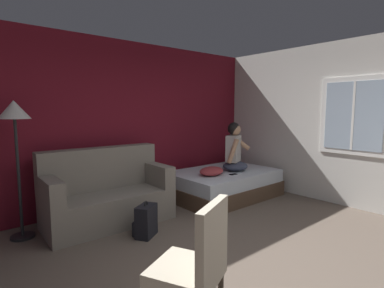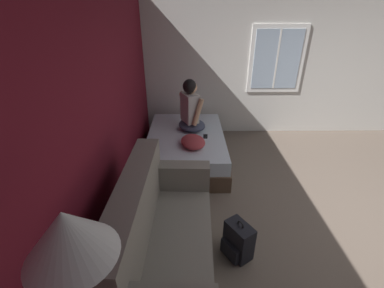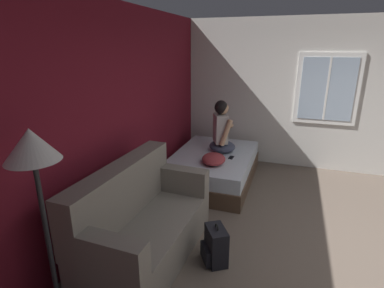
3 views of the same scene
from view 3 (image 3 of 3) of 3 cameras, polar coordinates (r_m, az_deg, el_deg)
The scene contains 10 objects.
ground_plane at distance 3.78m, azimuth 31.10°, elevation -20.47°, with size 40.00×40.00×0.00m, color brown.
wall_back_accent at distance 3.69m, azimuth -15.96°, elevation 4.11°, with size 10.63×0.16×2.70m, color maroon.
wall_side_with_window at distance 5.96m, azimuth 27.90°, elevation 7.86°, with size 0.19×7.24×2.70m.
bed at distance 5.13m, azimuth 4.01°, elevation -4.42°, with size 1.92×1.30×0.48m.
couch at distance 3.35m, azimuth -9.52°, elevation -14.77°, with size 1.73×0.88×1.04m.
person_seated at distance 5.09m, azimuth 5.67°, elevation 2.50°, with size 0.66×0.62×0.88m.
backpack at distance 3.35m, azimuth 4.45°, elevation -18.77°, with size 0.35×0.34×0.46m.
throw_pillow at distance 4.62m, azimuth 4.14°, elevation -2.85°, with size 0.48×0.36×0.14m, color #993338.
cell_phone at distance 4.89m, azimuth 7.46°, elevation -2.57°, with size 0.07×0.14×0.01m, color black.
floor_lamp at distance 2.25m, azimuth -27.70°, elevation -4.01°, with size 0.36×0.36×1.70m.
Camera 3 is at (-2.93, 0.93, 2.20)m, focal length 28.00 mm.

